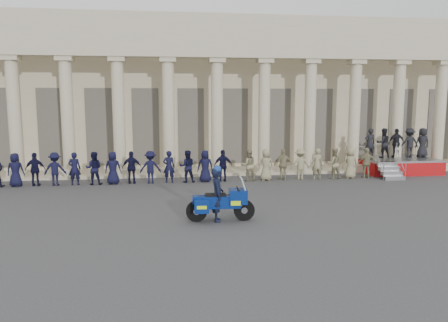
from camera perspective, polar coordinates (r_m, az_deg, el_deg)
ground at (r=16.13m, az=-2.18°, el=-6.76°), size 90.00×90.00×0.00m
building at (r=30.31m, az=-4.89°, el=8.80°), size 40.00×12.50×9.00m
officer_rank at (r=21.82m, az=-7.20°, el=-0.75°), size 21.30×0.61×1.61m
reviewing_stand at (r=26.72m, az=21.86°, el=1.51°), size 4.07×3.95×2.49m
motorcycle at (r=14.91m, az=-0.39°, el=-5.40°), size 2.35×0.97×1.51m
rider at (r=14.83m, az=-0.89°, el=-4.29°), size 0.47×0.69×1.93m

